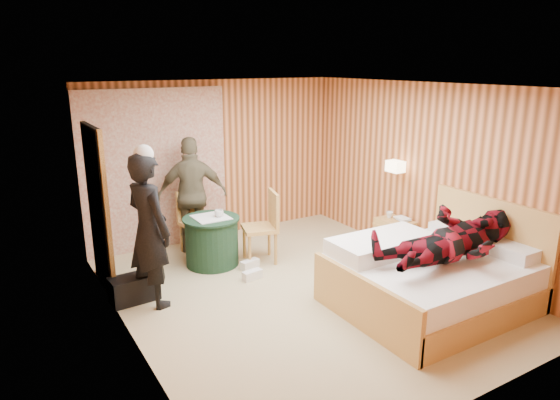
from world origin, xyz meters
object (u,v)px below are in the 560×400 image
nightstand (394,236)px  man_at_table (193,195)px  woman_standing (149,230)px  chair_far (194,216)px  bed (432,277)px  duffel_bag (134,288)px  chair_near (266,221)px  wall_lamp (396,166)px  round_table (212,241)px  man_on_bed (456,227)px

nightstand → man_at_table: (-2.48, 1.67, 0.59)m
woman_standing → man_at_table: woman_standing is taller
chair_far → man_at_table: man_at_table is taller
bed → duffel_bag: 3.52m
bed → chair_near: (-1.01, 2.17, 0.25)m
chair_far → duffel_bag: chair_far is taller
wall_lamp → man_at_table: (-2.52, 1.56, -0.44)m
duffel_bag → woman_standing: size_ratio=0.31×
bed → round_table: (-1.72, 2.43, 0.02)m
woman_standing → man_on_bed: 3.43m
bed → round_table: bearing=125.2°
chair_near → duffel_bag: chair_near is taller
man_at_table → man_on_bed: (1.75, -3.32, 0.15)m
woman_standing → round_table: bearing=-72.5°
bed → man_on_bed: man_on_bed is taller
woman_standing → duffel_bag: bearing=31.5°
wall_lamp → bed: 1.98m
chair_far → woman_standing: bearing=-137.1°
chair_far → duffel_bag: 1.75m
wall_lamp → woman_standing: size_ratio=0.14×
nightstand → round_table: (-2.48, 1.01, 0.08)m
chair_near → woman_standing: bearing=-60.2°
nightstand → man_on_bed: man_on_bed is taller
woman_standing → man_on_bed: size_ratio=1.02×
duffel_bag → man_on_bed: bearing=-38.9°
chair_far → woman_standing: (-1.05, -1.35, 0.37)m
chair_far → man_on_bed: bearing=-71.0°
man_at_table → woman_standing: bearing=71.2°
wall_lamp → man_on_bed: bearing=-113.7°
chair_near → man_on_bed: size_ratio=0.58×
bed → chair_far: 3.53m
wall_lamp → round_table: 2.84m
duffel_bag → chair_near: bearing=4.5°
wall_lamp → man_on_bed: (-0.77, -1.76, -0.29)m
round_table → man_on_bed: bearing=-56.7°
wall_lamp → chair_far: wall_lamp is taller
man_at_table → man_on_bed: bearing=136.7°
chair_far → chair_near: chair_near is taller
chair_far → man_at_table: 0.32m
man_on_bed → man_at_table: bearing=117.8°
chair_far → man_on_bed: man_on_bed is taller
wall_lamp → bed: bearing=-117.7°
round_table → chair_near: 0.80m
duffel_bag → woman_standing: woman_standing is taller
nightstand → woman_standing: 3.62m
wall_lamp → man_on_bed: 1.95m
chair_far → man_at_table: (0.01, 0.03, 0.32)m
duffel_bag → woman_standing: (0.18, -0.17, 0.75)m
round_table → chair_near: size_ratio=0.77×
nightstand → woman_standing: woman_standing is taller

